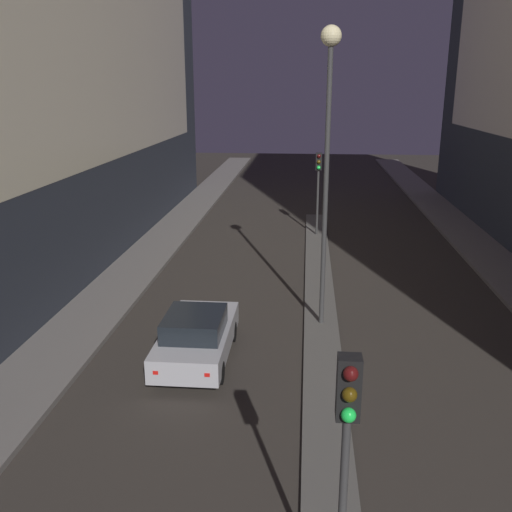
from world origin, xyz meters
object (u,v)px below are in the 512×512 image
(traffic_light_mid, at_px, (318,175))
(traffic_light_near, at_px, (346,436))
(car_left_lane, at_px, (197,336))
(street_lamp, at_px, (328,114))

(traffic_light_mid, bearing_deg, traffic_light_near, -90.00)
(car_left_lane, bearing_deg, traffic_light_near, -66.19)
(traffic_light_near, height_order, street_lamp, street_lamp)
(traffic_light_mid, height_order, street_lamp, street_lamp)
(traffic_light_near, bearing_deg, car_left_lane, 113.81)
(traffic_light_near, height_order, car_left_lane, traffic_light_near)
(car_left_lane, bearing_deg, street_lamp, 38.50)
(street_lamp, height_order, car_left_lane, street_lamp)
(traffic_light_mid, height_order, car_left_lane, traffic_light_mid)
(street_lamp, relative_size, car_left_lane, 2.14)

